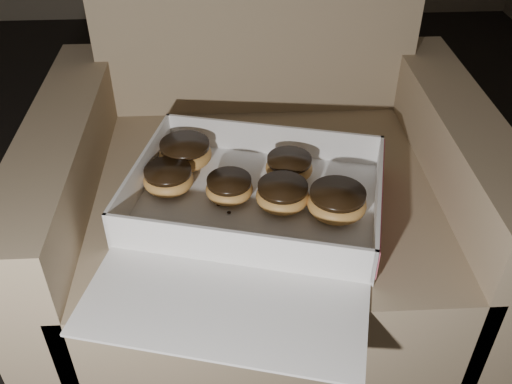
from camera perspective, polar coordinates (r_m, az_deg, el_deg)
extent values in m
cube|color=#9D8564|center=(1.19, 0.69, -6.04)|extent=(0.67, 0.67, 0.39)
cube|color=#9D8564|center=(1.19, -16.98, -4.16)|extent=(0.11, 0.67, 0.52)
cube|color=#9D8564|center=(1.22, 17.85, -2.94)|extent=(0.11, 0.67, 0.52)
cube|color=white|center=(1.00, 0.00, -1.08)|extent=(0.48, 0.41, 0.01)
cube|color=white|center=(1.11, 1.58, 5.28)|extent=(0.41, 0.11, 0.06)
cube|color=white|center=(0.87, -2.02, -5.55)|extent=(0.41, 0.11, 0.06)
cube|color=white|center=(1.03, -11.33, 1.88)|extent=(0.08, 0.31, 0.06)
cube|color=white|center=(0.97, 12.08, -0.93)|extent=(0.08, 0.31, 0.06)
cube|color=#D0536A|center=(0.97, 12.34, -0.96)|extent=(0.08, 0.30, 0.05)
cube|color=white|center=(0.83, -3.38, -11.58)|extent=(0.44, 0.27, 0.01)
ellipsoid|color=#CC9147|center=(1.00, -2.68, 0.29)|extent=(0.08, 0.08, 0.04)
cylinder|color=black|center=(0.98, -2.71, 1.10)|extent=(0.08, 0.08, 0.01)
ellipsoid|color=#CC9147|center=(0.97, 8.09, -1.15)|extent=(0.10, 0.10, 0.05)
cylinder|color=black|center=(0.95, 8.20, -0.17)|extent=(0.09, 0.09, 0.01)
ellipsoid|color=#CC9147|center=(1.05, 3.32, 2.41)|extent=(0.09, 0.09, 0.04)
cylinder|color=black|center=(1.04, 3.36, 3.24)|extent=(0.08, 0.08, 0.01)
ellipsoid|color=#CC9147|center=(1.02, -8.73, 1.21)|extent=(0.09, 0.09, 0.04)
cylinder|color=black|center=(1.01, -8.83, 2.06)|extent=(0.08, 0.08, 0.01)
ellipsoid|color=#CC9147|center=(0.98, 2.66, -0.41)|extent=(0.09, 0.09, 0.04)
cylinder|color=black|center=(0.96, 2.70, 0.50)|extent=(0.09, 0.09, 0.01)
ellipsoid|color=#CC9147|center=(1.08, -7.07, 3.74)|extent=(0.10, 0.10, 0.05)
cylinder|color=black|center=(1.07, -7.16, 4.67)|extent=(0.09, 0.09, 0.01)
ellipsoid|color=black|center=(0.92, -0.82, -5.05)|extent=(0.01, 0.01, 0.00)
ellipsoid|color=black|center=(0.99, -3.78, -1.28)|extent=(0.01, 0.01, 0.00)
ellipsoid|color=black|center=(0.97, -2.72, -2.06)|extent=(0.01, 0.01, 0.00)
ellipsoid|color=black|center=(0.90, 1.11, -5.98)|extent=(0.01, 0.01, 0.00)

